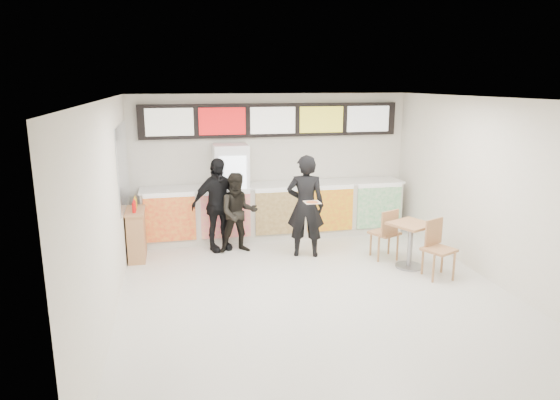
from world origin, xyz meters
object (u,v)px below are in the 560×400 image
object	(u,v)px
customer_mid	(217,205)
customer_main	(306,206)
condiment_ledge	(137,234)
service_counter	(276,210)
drinks_fridge	(231,192)
cafe_table	(411,237)
customer_left	(238,213)

from	to	relation	value
customer_mid	customer_main	bearing A→B (deg)	-44.85
condiment_ledge	service_counter	bearing A→B (deg)	15.89
drinks_fridge	condiment_ledge	size ratio (longest dim) A/B	1.79
service_counter	condiment_ledge	world-z (taller)	service_counter
drinks_fridge	cafe_table	xyz separation A→B (m)	(2.89, -2.34, -0.43)
condiment_ledge	customer_left	bearing A→B (deg)	-1.07
service_counter	cafe_table	distance (m)	3.04
service_counter	customer_left	xyz separation A→B (m)	(-0.91, -0.84, 0.21)
customer_left	customer_mid	size ratio (longest dim) A/B	0.85
customer_main	customer_left	distance (m)	1.31
customer_mid	condiment_ledge	bearing A→B (deg)	164.73
customer_mid	cafe_table	world-z (taller)	customer_mid
service_counter	customer_mid	xyz separation A→B (m)	(-1.29, -0.64, 0.34)
customer_left	customer_main	bearing A→B (deg)	-22.72
customer_main	customer_mid	world-z (taller)	customer_main
service_counter	customer_left	distance (m)	1.25
drinks_fridge	customer_main	bearing A→B (deg)	-47.43
customer_main	cafe_table	bearing A→B (deg)	165.41
service_counter	customer_mid	bearing A→B (deg)	-153.68
service_counter	drinks_fridge	xyz separation A→B (m)	(-0.93, 0.02, 0.43)
customer_left	condiment_ledge	world-z (taller)	customer_left
service_counter	customer_left	size ratio (longest dim) A/B	3.56
customer_main	cafe_table	distance (m)	1.98
customer_mid	cafe_table	distance (m)	3.67
cafe_table	condiment_ledge	bearing A→B (deg)	137.82
service_counter	cafe_table	bearing A→B (deg)	-50.02
customer_left	cafe_table	xyz separation A→B (m)	(2.86, -1.49, -0.21)
customer_left	cafe_table	distance (m)	3.23
drinks_fridge	cafe_table	distance (m)	3.74
customer_main	customer_mid	bearing A→B (deg)	-6.77
drinks_fridge	customer_main	size ratio (longest dim) A/B	1.03
customer_main	cafe_table	size ratio (longest dim) A/B	1.14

